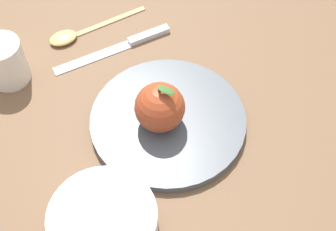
% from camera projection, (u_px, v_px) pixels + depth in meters
% --- Properties ---
extents(ground_plane, '(2.40, 2.40, 0.00)m').
position_uv_depth(ground_plane, '(159.00, 107.00, 0.72)').
color(ground_plane, brown).
extents(dinner_plate, '(0.23, 0.23, 0.01)m').
position_uv_depth(dinner_plate, '(168.00, 120.00, 0.69)').
color(dinner_plate, '#4C5156').
rests_on(dinner_plate, ground_plane).
extents(apple, '(0.07, 0.07, 0.08)m').
position_uv_depth(apple, '(160.00, 107.00, 0.65)').
color(apple, '#9E3D1E').
rests_on(apple, dinner_plate).
extents(side_bowl, '(0.14, 0.14, 0.04)m').
position_uv_depth(side_bowl, '(103.00, 221.00, 0.58)').
color(side_bowl, silver).
rests_on(side_bowl, ground_plane).
extents(cup, '(0.06, 0.06, 0.07)m').
position_uv_depth(cup, '(4.00, 60.00, 0.72)').
color(cup, silver).
rests_on(cup, ground_plane).
extents(knife, '(0.14, 0.17, 0.01)m').
position_uv_depth(knife, '(124.00, 45.00, 0.79)').
color(knife, silver).
rests_on(knife, ground_plane).
extents(spoon, '(0.12, 0.16, 0.01)m').
position_uv_depth(spoon, '(75.00, 34.00, 0.80)').
color(spoon, '#D8B766').
rests_on(spoon, ground_plane).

